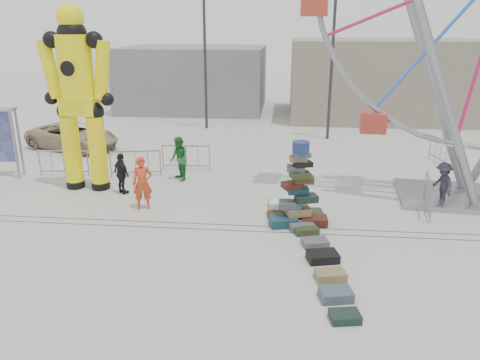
# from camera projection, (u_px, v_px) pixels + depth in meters

# --- Properties ---
(ground) EXTENTS (90.00, 90.00, 0.00)m
(ground) POSITION_uv_depth(u_px,v_px,m) (257.00, 240.00, 13.51)
(ground) COLOR #9E9E99
(ground) RESTS_ON ground
(track_line_near) EXTENTS (40.00, 0.04, 0.01)m
(track_line_near) POSITION_uv_depth(u_px,v_px,m) (258.00, 231.00, 14.08)
(track_line_near) COLOR #47443F
(track_line_near) RESTS_ON ground
(track_line_far) EXTENTS (40.00, 0.04, 0.01)m
(track_line_far) POSITION_uv_depth(u_px,v_px,m) (259.00, 226.00, 14.45)
(track_line_far) COLOR #47443F
(track_line_far) RESTS_ON ground
(building_right) EXTENTS (12.00, 8.00, 5.00)m
(building_right) POSITION_uv_depth(u_px,v_px,m) (382.00, 79.00, 30.94)
(building_right) COLOR gray
(building_right) RESTS_ON ground
(building_left) EXTENTS (10.00, 8.00, 4.40)m
(building_left) POSITION_uv_depth(u_px,v_px,m) (195.00, 78.00, 34.14)
(building_left) COLOR gray
(building_left) RESTS_ON ground
(lamp_post_right) EXTENTS (1.41, 0.25, 8.00)m
(lamp_post_right) POSITION_uv_depth(u_px,v_px,m) (334.00, 54.00, 24.07)
(lamp_post_right) COLOR #2D2D30
(lamp_post_right) RESTS_ON ground
(lamp_post_left) EXTENTS (1.41, 0.25, 8.00)m
(lamp_post_left) POSITION_uv_depth(u_px,v_px,m) (207.00, 51.00, 26.61)
(lamp_post_left) COLOR #2D2D30
(lamp_post_left) RESTS_ON ground
(suitcase_tower) EXTENTS (1.90, 1.67, 2.63)m
(suitcase_tower) POSITION_uv_depth(u_px,v_px,m) (298.00, 201.00, 14.51)
(suitcase_tower) COLOR #183B49
(suitcase_tower) RESTS_ON ground
(crash_test_dummy) EXTENTS (2.70, 1.19, 6.83)m
(crash_test_dummy) POSITION_uv_depth(u_px,v_px,m) (78.00, 93.00, 16.68)
(crash_test_dummy) COLOR black
(crash_test_dummy) RESTS_ON ground
(steamer_trunk) EXTENTS (0.98, 0.67, 0.42)m
(steamer_trunk) POSITION_uv_depth(u_px,v_px,m) (282.00, 208.00, 15.30)
(steamer_trunk) COLOR silver
(steamer_trunk) RESTS_ON ground
(row_case_0) EXTENTS (0.84, 0.75, 0.20)m
(row_case_0) POSITION_uv_depth(u_px,v_px,m) (305.00, 230.00, 13.98)
(row_case_0) COLOR #303A1D
(row_case_0) RESTS_ON ground
(row_case_1) EXTENTS (0.81, 0.67, 0.18)m
(row_case_1) POSITION_uv_depth(u_px,v_px,m) (315.00, 242.00, 13.18)
(row_case_1) COLOR #56575D
(row_case_1) RESTS_ON ground
(row_case_2) EXTENTS (0.91, 0.73, 0.24)m
(row_case_2) POSITION_uv_depth(u_px,v_px,m) (323.00, 257.00, 12.31)
(row_case_2) COLOR black
(row_case_2) RESTS_ON ground
(row_case_3) EXTENTS (0.82, 0.62, 0.22)m
(row_case_3) POSITION_uv_depth(u_px,v_px,m) (330.00, 275.00, 11.42)
(row_case_3) COLOR olive
(row_case_3) RESTS_ON ground
(row_case_4) EXTENTS (0.82, 0.67, 0.24)m
(row_case_4) POSITION_uv_depth(u_px,v_px,m) (336.00, 294.00, 10.60)
(row_case_4) COLOR #445262
(row_case_4) RESTS_ON ground
(row_case_5) EXTENTS (0.70, 0.55, 0.19)m
(row_case_5) POSITION_uv_depth(u_px,v_px,m) (345.00, 317.00, 9.83)
(row_case_5) COLOR black
(row_case_5) RESTS_ON ground
(barricade_dummy_a) EXTENTS (2.00, 0.24, 1.10)m
(barricade_dummy_a) POSITION_uv_depth(u_px,v_px,m) (64.00, 163.00, 19.14)
(barricade_dummy_a) COLOR gray
(barricade_dummy_a) RESTS_ON ground
(barricade_dummy_b) EXTENTS (1.98, 0.50, 1.10)m
(barricade_dummy_b) POSITION_uv_depth(u_px,v_px,m) (136.00, 163.00, 19.04)
(barricade_dummy_b) COLOR gray
(barricade_dummy_b) RESTS_ON ground
(barricade_dummy_c) EXTENTS (2.00, 0.19, 1.10)m
(barricade_dummy_c) POSITION_uv_depth(u_px,v_px,m) (186.00, 157.00, 19.89)
(barricade_dummy_c) COLOR gray
(barricade_dummy_c) RESTS_ON ground
(barricade_wheel_front) EXTENTS (0.43, 1.99, 1.10)m
(barricade_wheel_front) POSITION_uv_depth(u_px,v_px,m) (428.00, 196.00, 15.44)
(barricade_wheel_front) COLOR gray
(barricade_wheel_front) RESTS_ON ground
(barricade_wheel_back) EXTENTS (0.46, 1.98, 1.10)m
(barricade_wheel_back) POSITION_uv_depth(u_px,v_px,m) (441.00, 151.00, 20.84)
(barricade_wheel_back) COLOR gray
(barricade_wheel_back) RESTS_ON ground
(pedestrian_red) EXTENTS (0.75, 0.60, 1.81)m
(pedestrian_red) POSITION_uv_depth(u_px,v_px,m) (142.00, 183.00, 15.57)
(pedestrian_red) COLOR red
(pedestrian_red) RESTS_ON ground
(pedestrian_green) EXTENTS (1.02, 1.08, 1.76)m
(pedestrian_green) POSITION_uv_depth(u_px,v_px,m) (179.00, 159.00, 18.45)
(pedestrian_green) COLOR #1B6F2D
(pedestrian_green) RESTS_ON ground
(pedestrian_black) EXTENTS (0.93, 0.85, 1.53)m
(pedestrian_black) POSITION_uv_depth(u_px,v_px,m) (122.00, 174.00, 17.03)
(pedestrian_black) COLOR black
(pedestrian_black) RESTS_ON ground
(pedestrian_grey) EXTENTS (0.82, 1.10, 1.52)m
(pedestrian_grey) POSITION_uv_depth(u_px,v_px,m) (443.00, 184.00, 15.91)
(pedestrian_grey) COLOR #272734
(pedestrian_grey) RESTS_ON ground
(parked_suv) EXTENTS (5.14, 3.54, 1.31)m
(parked_suv) POSITION_uv_depth(u_px,v_px,m) (73.00, 136.00, 23.24)
(parked_suv) COLOR tan
(parked_suv) RESTS_ON ground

